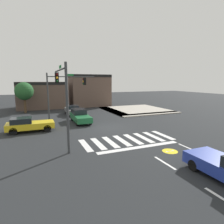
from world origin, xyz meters
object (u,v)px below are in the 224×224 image
(traffic_signal_northwest, at_px, (65,88))
(car_green, at_px, (80,116))
(car_yellow, at_px, (29,124))
(traffic_signal_southwest, at_px, (62,89))
(car_gray, at_px, (73,110))
(roadside_tree, at_px, (24,91))

(traffic_signal_northwest, distance_m, car_green, 4.07)
(car_yellow, bearing_deg, car_green, 22.97)
(traffic_signal_northwest, height_order, car_yellow, traffic_signal_northwest)
(traffic_signal_southwest, relative_size, car_green, 1.34)
(traffic_signal_southwest, relative_size, car_yellow, 1.40)
(car_yellow, distance_m, car_green, 6.20)
(traffic_signal_northwest, bearing_deg, car_green, -52.96)
(car_yellow, bearing_deg, traffic_signal_southwest, -62.10)
(traffic_signal_northwest, xyz_separation_m, car_yellow, (-4.33, -4.25, -3.42))
(traffic_signal_northwest, xyz_separation_m, car_green, (1.38, -1.83, -3.37))
(car_gray, relative_size, roadside_tree, 0.88)
(traffic_signal_southwest, xyz_separation_m, car_yellow, (-2.68, 5.05, -3.63))
(traffic_signal_southwest, height_order, car_gray, traffic_signal_southwest)
(car_gray, xyz_separation_m, car_green, (-0.17, -5.62, 0.08))
(car_gray, height_order, car_green, car_green)
(car_yellow, bearing_deg, car_gray, 53.83)
(roadside_tree, bearing_deg, car_yellow, -86.85)
(traffic_signal_southwest, bearing_deg, traffic_signal_northwest, -10.06)
(traffic_signal_southwest, xyz_separation_m, roadside_tree, (-3.36, 17.44, -0.99))
(traffic_signal_southwest, distance_m, roadside_tree, 17.79)
(car_green, bearing_deg, traffic_signal_northwest, -142.96)
(car_yellow, height_order, roadside_tree, roadside_tree)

